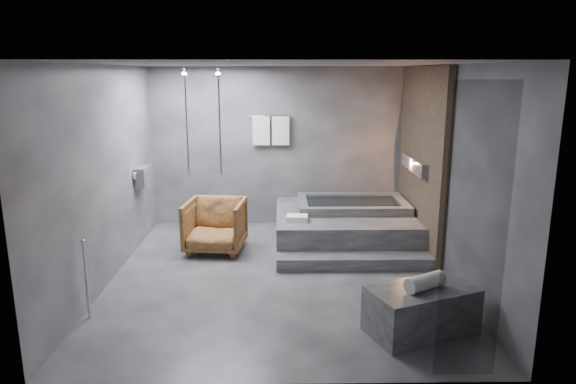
{
  "coord_description": "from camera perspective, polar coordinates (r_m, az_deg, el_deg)",
  "views": [
    {
      "loc": [
        0.0,
        -6.55,
        2.71
      ],
      "look_at": [
        0.11,
        0.3,
        1.1
      ],
      "focal_mm": 32.0,
      "sensor_mm": 36.0,
      "label": 1
    }
  ],
  "objects": [
    {
      "name": "deck_towel",
      "position": [
        7.79,
        1.02,
        -2.91
      ],
      "size": [
        0.34,
        0.26,
        0.09
      ],
      "primitive_type": "cube",
      "rotation": [
        0.0,
        0.0,
        -0.08
      ],
      "color": "white",
      "rests_on": "tub_deck"
    },
    {
      "name": "tub_step",
      "position": [
        7.38,
        7.35,
        -7.66
      ],
      "size": [
        2.2,
        0.36,
        0.18
      ],
      "primitive_type": "cube",
      "color": "#363639",
      "rests_on": "ground"
    },
    {
      "name": "rolled_towel",
      "position": [
        5.58,
        15.0,
        -9.64
      ],
      "size": [
        0.48,
        0.38,
        0.17
      ],
      "primitive_type": "cylinder",
      "rotation": [
        0.0,
        1.57,
        0.55
      ],
      "color": "silver",
      "rests_on": "concrete_bench"
    },
    {
      "name": "room",
      "position": [
        6.87,
        2.36,
        5.05
      ],
      "size": [
        5.0,
        5.04,
        2.82
      ],
      "color": "#303033",
      "rests_on": "ground"
    },
    {
      "name": "tub_deck",
      "position": [
        8.43,
        6.25,
        -3.79
      ],
      "size": [
        2.2,
        2.0,
        0.5
      ],
      "primitive_type": "cube",
      "color": "#363639",
      "rests_on": "ground"
    },
    {
      "name": "concrete_bench",
      "position": [
        5.75,
        14.58,
        -12.57
      ],
      "size": [
        1.26,
        0.98,
        0.5
      ],
      "primitive_type": "cube",
      "rotation": [
        0.0,
        0.0,
        0.38
      ],
      "color": "#333336",
      "rests_on": "ground"
    },
    {
      "name": "driftwood_chair",
      "position": [
        7.97,
        -8.09,
        -3.7
      ],
      "size": [
        0.96,
        0.98,
        0.81
      ],
      "primitive_type": "imported",
      "rotation": [
        0.0,
        0.0,
        -0.12
      ],
      "color": "#482812",
      "rests_on": "ground"
    }
  ]
}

